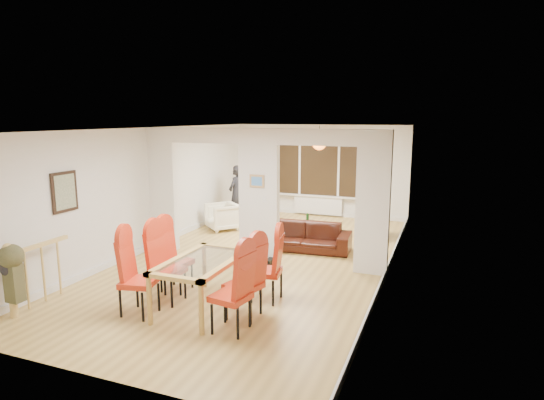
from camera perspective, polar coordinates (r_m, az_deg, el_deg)
The scene contains 24 objects.
floor at distance 9.18m, azimuth -1.60°, elevation -7.48°, with size 5.00×9.00×0.01m, color tan.
room_walls at distance 8.86m, azimuth -1.65°, elevation 0.54°, with size 5.00×9.00×2.60m, color silver, non-canonical shape.
divider_wall at distance 8.86m, azimuth -1.65°, elevation 0.54°, with size 5.00×0.18×2.60m, color white.
bay_window_blinds at distance 13.01m, azimuth 5.94°, elevation 4.54°, with size 3.00×0.08×1.80m, color black.
radiator at distance 13.15m, azimuth 5.80°, elevation -0.68°, with size 1.40×0.08×0.50m, color white.
pendant_light at distance 11.78m, azimuth 5.95°, elevation 7.11°, with size 0.36×0.36×0.36m, color orange.
stair_newel at distance 7.77m, azimuth -27.08°, elevation -7.75°, with size 0.40×1.20×1.10m, color #D6B462, non-canonical shape.
wall_poster at distance 8.22m, azimuth -24.59°, elevation 0.94°, with size 0.04×0.52×0.67m, color gray.
pillar_photo at distance 8.73m, azimuth -1.91°, elevation 2.38°, with size 0.30×0.03×0.25m, color #4C8CD8.
dining_table at distance 6.92m, azimuth -8.65°, elevation -10.36°, with size 0.91×1.61×0.76m, color #BC9445, non-canonical shape.
dining_chair_la at distance 6.85m, azimuth -16.40°, elevation -9.15°, with size 0.46×0.46×1.15m, color red, non-canonical shape.
dining_chair_lb at distance 7.20m, azimuth -13.02°, elevation -8.08°, with size 0.46×0.46×1.14m, color red, non-canonical shape.
dining_chair_lc at distance 7.63m, azimuth -11.95°, elevation -7.12°, with size 0.44×0.44×1.10m, color red, non-canonical shape.
dining_chair_ra at distance 6.12m, azimuth -5.21°, elevation -11.22°, with size 0.45×0.45×1.14m, color red, non-canonical shape.
dining_chair_rb at distance 6.50m, azimuth -3.59°, elevation -9.94°, with size 0.45×0.45×1.12m, color red, non-canonical shape.
dining_chair_rc at distance 7.07m, azimuth -0.72°, elevation -8.33°, with size 0.44×0.44×1.10m, color red, non-canonical shape.
sofa at distance 9.80m, azimuth 4.04°, elevation -4.58°, with size 1.98×0.77×0.58m, color black.
armchair at distance 11.53m, azimuth -6.22°, elevation -2.08°, with size 0.72×0.74×0.67m, color white.
person at distance 12.24m, azimuth -4.49°, elevation 0.76°, with size 0.37×0.56×1.55m, color black.
television at distance 11.10m, azimuth 13.39°, elevation -3.18°, with size 0.12×0.92×0.53m, color black.
coffee_table at distance 11.18m, azimuth 5.28°, elevation -3.60°, with size 1.04×0.52×0.24m, color #372512, non-canonical shape.
bottle at distance 11.12m, azimuth 4.48°, elevation -2.31°, with size 0.07×0.07×0.27m, color #143F19.
bowl at distance 11.25m, azimuth 4.77°, elevation -2.72°, with size 0.23×0.23×0.06m, color #372512.
shoes at distance 8.90m, azimuth -0.76°, elevation -7.69°, with size 0.26×0.28×0.11m, color black, non-canonical shape.
Camera 1 is at (3.38, -8.05, 2.82)m, focal length 30.00 mm.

